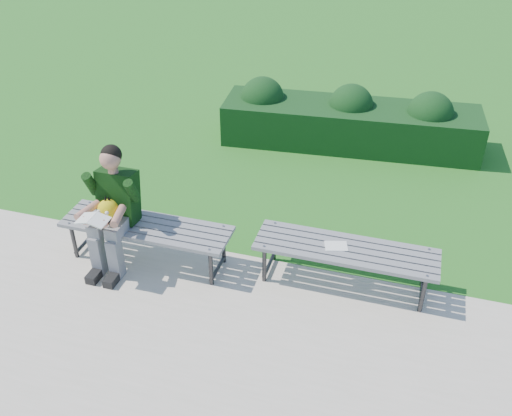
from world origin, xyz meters
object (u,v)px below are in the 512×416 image
object	(u,v)px
hedge	(349,120)
seated_boy	(112,205)
bench_left	(146,229)
paper_sheet	(336,246)
bench_right	(346,252)

from	to	relation	value
hedge	seated_boy	size ratio (longest dim) A/B	2.84
bench_left	seated_boy	bearing A→B (deg)	-163.05
hedge	bench_left	bearing A→B (deg)	-115.08
hedge	paper_sheet	world-z (taller)	hedge
bench_right	paper_sheet	world-z (taller)	bench_right
bench_left	seated_boy	size ratio (longest dim) A/B	1.37
paper_sheet	hedge	bearing A→B (deg)	96.63
seated_boy	paper_sheet	distance (m)	2.29
bench_left	bench_right	world-z (taller)	same
bench_right	seated_boy	distance (m)	2.40
seated_boy	bench_right	bearing A→B (deg)	7.20
hedge	bench_left	size ratio (longest dim) A/B	2.07
bench_right	seated_boy	bearing A→B (deg)	-172.80
bench_right	bench_left	bearing A→B (deg)	-174.27
seated_boy	hedge	bearing A→B (deg)	61.55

